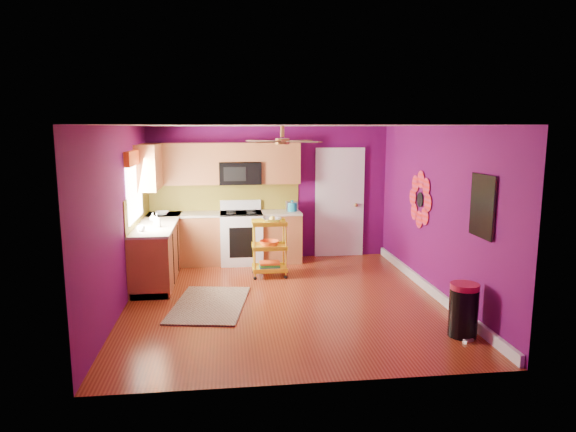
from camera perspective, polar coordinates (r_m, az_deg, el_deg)
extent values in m
plane|color=maroon|center=(7.57, -0.43, -9.26)|extent=(5.00, 5.00, 0.00)
cube|color=#5B0A51|center=(9.72, -2.09, 2.57)|extent=(4.50, 0.04, 2.50)
cube|color=#5B0A51|center=(4.84, 2.86, -4.85)|extent=(4.50, 0.04, 2.50)
cube|color=#5B0A51|center=(7.36, -18.12, -0.25)|extent=(0.04, 5.00, 2.50)
cube|color=#5B0A51|center=(7.83, 16.14, 0.43)|extent=(0.04, 5.00, 2.50)
cube|color=silver|center=(7.16, -0.46, 10.02)|extent=(4.50, 5.00, 0.04)
cube|color=white|center=(8.09, 15.54, -7.85)|extent=(0.05, 4.90, 0.14)
cube|color=brown|center=(8.78, -14.23, -3.83)|extent=(0.60, 2.30, 0.90)
cube|color=brown|center=(9.53, -7.01, -2.53)|extent=(2.80, 0.60, 0.90)
cube|color=beige|center=(8.68, -14.36, -0.81)|extent=(0.63, 2.30, 0.04)
cube|color=beige|center=(9.44, -7.07, 0.26)|extent=(2.80, 0.63, 0.04)
cube|color=black|center=(8.88, -14.12, -6.34)|extent=(0.54, 2.30, 0.10)
cube|color=black|center=(9.62, -6.96, -4.85)|extent=(2.80, 0.54, 0.10)
cube|color=white|center=(9.50, -5.20, -2.47)|extent=(0.76, 0.66, 0.92)
cube|color=black|center=(9.42, -5.24, 0.30)|extent=(0.76, 0.62, 0.03)
cube|color=white|center=(9.67, -5.30, 1.24)|extent=(0.76, 0.06, 0.18)
cube|color=black|center=(9.19, -5.14, -2.96)|extent=(0.45, 0.02, 0.55)
cube|color=brown|center=(9.50, -11.67, 5.69)|extent=(1.32, 0.33, 0.75)
cube|color=brown|center=(9.52, -0.88, 5.90)|extent=(0.72, 0.33, 0.75)
cube|color=brown|center=(9.46, -5.38, 7.08)|extent=(0.76, 0.33, 0.34)
cube|color=brown|center=(9.08, -15.05, 5.37)|extent=(0.33, 1.30, 0.75)
cube|color=black|center=(9.45, -5.34, 4.76)|extent=(0.76, 0.38, 0.40)
cube|color=#666917|center=(9.69, -7.10, 2.15)|extent=(2.80, 0.01, 0.51)
cube|color=#666917|center=(8.68, -16.33, 0.94)|extent=(0.01, 2.30, 0.51)
cube|color=white|center=(8.34, -16.72, 3.03)|extent=(0.03, 1.20, 1.00)
cube|color=#E64E14|center=(8.30, -16.67, 6.26)|extent=(0.08, 1.35, 0.22)
cube|color=white|center=(9.93, 5.72, 1.37)|extent=(0.85, 0.04, 2.05)
cube|color=white|center=(9.91, 5.74, 1.35)|extent=(0.95, 0.02, 2.15)
sphere|color=#BF8C3F|center=(9.96, 7.58, 1.21)|extent=(0.07, 0.07, 0.07)
cylinder|color=black|center=(8.36, 14.45, 1.77)|extent=(0.01, 0.24, 0.24)
cube|color=teal|center=(6.53, 20.85, 1.03)|extent=(0.03, 0.52, 0.72)
cube|color=black|center=(6.52, 20.73, 1.03)|extent=(0.01, 0.56, 0.76)
cylinder|color=#BF8C3F|center=(7.36, -0.63, 9.39)|extent=(0.06, 0.06, 0.16)
cylinder|color=#BF8C3F|center=(7.36, -0.63, 8.30)|extent=(0.20, 0.20, 0.08)
cube|color=#4C2D19|center=(7.66, 1.17, 8.35)|extent=(0.47, 0.47, 0.01)
cube|color=#4C2D19|center=(7.60, -2.89, 8.33)|extent=(0.47, 0.47, 0.01)
cube|color=#4C2D19|center=(7.07, -2.58, 8.23)|extent=(0.47, 0.47, 0.01)
cube|color=#4C2D19|center=(7.13, 1.78, 8.24)|extent=(0.47, 0.47, 0.01)
cube|color=black|center=(7.42, -8.71, -9.69)|extent=(1.20, 1.70, 0.02)
cylinder|color=yellow|center=(8.39, -3.71, -3.94)|extent=(0.02, 0.02, 0.88)
cylinder|color=yellow|center=(8.44, -0.24, -3.84)|extent=(0.02, 0.02, 0.88)
cylinder|color=yellow|center=(8.73, -3.85, -3.39)|extent=(0.02, 0.02, 0.88)
cylinder|color=yellow|center=(8.78, -0.52, -3.30)|extent=(0.02, 0.02, 0.88)
sphere|color=black|center=(8.51, -3.67, -6.90)|extent=(0.06, 0.06, 0.06)
sphere|color=black|center=(8.55, -0.24, -6.79)|extent=(0.06, 0.06, 0.06)
sphere|color=black|center=(8.85, -3.81, -6.24)|extent=(0.06, 0.06, 0.06)
sphere|color=black|center=(8.89, -0.52, -6.14)|extent=(0.06, 0.06, 0.06)
cube|color=yellow|center=(8.49, -2.10, -0.85)|extent=(0.57, 0.42, 0.03)
cube|color=yellow|center=(8.58, -2.08, -3.51)|extent=(0.57, 0.42, 0.03)
cube|color=yellow|center=(8.67, -2.06, -5.92)|extent=(0.57, 0.42, 0.03)
imported|color=beige|center=(8.49, -1.75, -0.48)|extent=(0.32, 0.32, 0.08)
sphere|color=yellow|center=(8.48, -1.75, -0.33)|extent=(0.10, 0.10, 0.10)
imported|color=#E64E14|center=(8.56, -2.08, -3.08)|extent=(0.33, 0.33, 0.10)
cube|color=navy|center=(8.66, -2.07, -5.69)|extent=(0.33, 0.25, 0.04)
cube|color=#267233|center=(8.65, -2.07, -5.44)|extent=(0.33, 0.25, 0.04)
cube|color=#E64E14|center=(8.64, -2.07, -5.22)|extent=(0.33, 0.25, 0.03)
cylinder|color=black|center=(6.57, 18.89, -10.13)|extent=(0.43, 0.43, 0.58)
cylinder|color=#AA1835|center=(6.47, 19.05, -7.41)|extent=(0.34, 0.34, 0.07)
cube|color=beige|center=(6.53, 19.41, -12.90)|extent=(0.13, 0.09, 0.03)
cylinder|color=teal|center=(9.52, 0.46, 1.02)|extent=(0.18, 0.18, 0.16)
sphere|color=teal|center=(9.51, 0.46, 1.62)|extent=(0.06, 0.06, 0.06)
cube|color=beige|center=(9.56, 0.43, 1.12)|extent=(0.22, 0.15, 0.18)
imported|color=#EA3F72|center=(8.26, -14.37, -0.46)|extent=(0.09, 0.10, 0.21)
imported|color=white|center=(8.74, -14.79, -0.14)|extent=(0.12, 0.12, 0.15)
imported|color=white|center=(9.41, -13.79, 0.32)|extent=(0.25, 0.25, 0.06)
imported|color=white|center=(7.97, -15.96, -1.34)|extent=(0.11, 0.11, 0.09)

